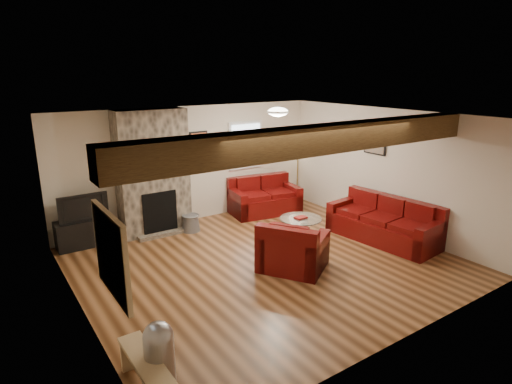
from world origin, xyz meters
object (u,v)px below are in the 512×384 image
at_px(coffee_table, 300,228).
at_px(floor_lamp, 298,150).
at_px(sofa_three, 383,220).
at_px(loveseat, 264,195).
at_px(television, 82,207).
at_px(armchair_red, 293,245).
at_px(tv_cabinet, 85,233).

relative_size(coffee_table, floor_lamp, 0.54).
distance_m(sofa_three, loveseat, 2.84).
bearing_deg(floor_lamp, loveseat, -165.64).
xyz_separation_m(sofa_three, floor_lamp, (0.32, 3.01, 0.91)).
distance_m(loveseat, floor_lamp, 1.57).
xyz_separation_m(loveseat, coffee_table, (-0.31, -1.68, -0.21)).
xyz_separation_m(coffee_table, television, (-3.63, 1.98, 0.57)).
bearing_deg(coffee_table, armchair_red, -135.16).
bearing_deg(television, tv_cabinet, 0.00).
height_order(armchair_red, floor_lamp, floor_lamp).
bearing_deg(loveseat, floor_lamp, 23.58).
bearing_deg(coffee_table, floor_lamp, 51.96).
relative_size(sofa_three, loveseat, 1.37).
bearing_deg(armchair_red, sofa_three, -123.56).
xyz_separation_m(sofa_three, coffee_table, (-1.24, 1.01, -0.21)).
bearing_deg(television, sofa_three, -31.53).
bearing_deg(loveseat, sofa_three, -61.69).
bearing_deg(sofa_three, coffee_table, -134.80).
bearing_deg(armchair_red, tv_cabinet, 9.22).
height_order(loveseat, floor_lamp, floor_lamp).
bearing_deg(coffee_table, loveseat, 79.41).
bearing_deg(loveseat, tv_cabinet, -175.14).
distance_m(tv_cabinet, floor_lamp, 5.30).
bearing_deg(armchair_red, television, 9.22).
height_order(loveseat, tv_cabinet, loveseat).
bearing_deg(tv_cabinet, loveseat, -4.36).
xyz_separation_m(coffee_table, floor_lamp, (1.56, 2.00, 1.11)).
bearing_deg(armchair_red, loveseat, -58.65).
xyz_separation_m(armchair_red, tv_cabinet, (-2.65, 2.95, -0.15)).
distance_m(sofa_three, coffee_table, 1.62).
relative_size(armchair_red, television, 1.16).
height_order(sofa_three, floor_lamp, floor_lamp).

